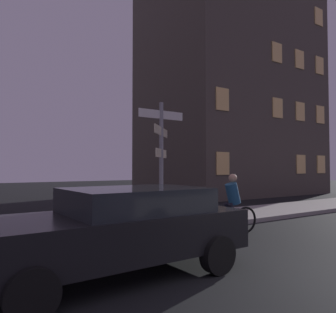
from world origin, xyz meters
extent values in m
cube|color=#9E9991|center=(0.00, 6.32, 0.07)|extent=(40.00, 2.54, 0.14)
cylinder|color=gray|center=(0.08, 5.70, 1.89)|extent=(0.12, 0.12, 3.50)
cube|color=white|center=(0.08, 5.70, 3.29)|extent=(1.48, 0.03, 0.24)
cube|color=beige|center=(0.08, 5.70, 2.81)|extent=(1.17, 1.17, 0.24)
cube|color=beige|center=(0.08, 5.70, 2.19)|extent=(0.96, 0.96, 0.24)
cube|color=black|center=(-2.68, 2.88, 0.68)|extent=(4.51, 2.02, 0.67)
cube|color=#23282D|center=(-2.26, 2.89, 1.22)|extent=(2.33, 1.81, 0.41)
cylinder|color=black|center=(-4.13, 1.89, 0.32)|extent=(0.65, 0.24, 0.64)
cylinder|color=black|center=(-4.18, 3.79, 0.32)|extent=(0.65, 0.24, 0.64)
cylinder|color=black|center=(-1.18, 1.98, 0.32)|extent=(0.65, 0.24, 0.64)
cylinder|color=black|center=(-1.24, 3.87, 0.32)|extent=(0.65, 0.24, 0.64)
torus|color=black|center=(0.68, 4.17, 0.36)|extent=(0.72, 0.12, 0.72)
torus|color=black|center=(1.77, 4.09, 0.36)|extent=(0.72, 0.12, 0.72)
cylinder|color=#1959A5|center=(1.23, 4.13, 0.61)|extent=(1.00, 0.12, 0.04)
cylinder|color=navy|center=(1.33, 4.12, 1.08)|extent=(0.48, 0.35, 0.61)
sphere|color=tan|center=(1.33, 4.12, 1.50)|extent=(0.22, 0.22, 0.22)
cylinder|color=black|center=(1.27, 4.04, 0.58)|extent=(0.35, 0.15, 0.55)
cylinder|color=black|center=(1.28, 4.21, 0.58)|extent=(0.35, 0.15, 0.55)
cube|color=#4C443D|center=(11.52, 14.52, 10.00)|extent=(11.34, 8.02, 19.99)
cube|color=#F2C672|center=(6.99, 10.48, 2.00)|extent=(0.90, 0.06, 1.20)
cube|color=#F2C672|center=(13.79, 10.48, 2.00)|extent=(0.90, 0.06, 1.20)
cube|color=#F2C672|center=(16.06, 10.48, 2.00)|extent=(0.90, 0.06, 1.20)
cube|color=#F2C672|center=(6.99, 10.48, 5.40)|extent=(0.90, 0.06, 1.20)
cube|color=#F2C672|center=(11.52, 10.48, 5.40)|extent=(0.90, 0.06, 1.20)
cube|color=#F2C672|center=(13.79, 10.48, 5.40)|extent=(0.90, 0.06, 1.20)
cube|color=#F2C672|center=(16.06, 10.48, 5.40)|extent=(0.90, 0.06, 1.20)
cube|color=#F2C672|center=(11.52, 10.48, 8.80)|extent=(0.90, 0.06, 1.20)
cube|color=#F2C672|center=(13.79, 10.48, 8.80)|extent=(0.90, 0.06, 1.20)
cube|color=#F2C672|center=(16.06, 10.48, 8.80)|extent=(0.90, 0.06, 1.20)
cube|color=#F2C672|center=(16.06, 10.48, 12.20)|extent=(0.90, 0.06, 1.20)
camera|label=1|loc=(-4.94, -2.12, 1.77)|focal=34.90mm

